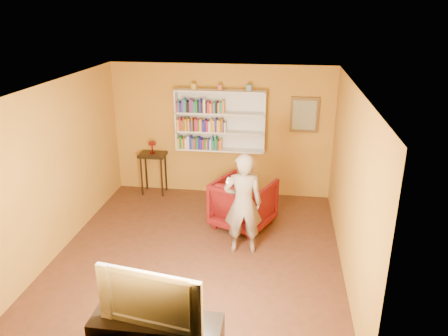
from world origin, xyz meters
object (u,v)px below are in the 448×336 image
Objects in this scene: bookshelf at (221,120)px; console_table at (153,160)px; television at (154,294)px; person at (243,204)px; armchair at (243,203)px; ruby_lustre at (152,145)px.

console_table is at bearing -173.51° from bookshelf.
person is at bearing 83.02° from television.
bookshelf is at bearing -41.77° from armchair.
bookshelf is 1.50m from ruby_lustre.
armchair reaches higher than console_table.
ruby_lustre is 4.71m from television.
person reaches higher than console_table.
console_table is (-1.40, -0.16, -0.86)m from bookshelf.
console_table is 0.74× the size of television.
armchair is (0.61, -1.36, -1.15)m from bookshelf.
console_table is 4.71m from television.
ruby_lustre is at bearing -90.00° from console_table.
armchair is (2.02, -1.20, -0.63)m from ruby_lustre.
armchair is at bearing -30.84° from console_table.
bookshelf is 1.07× the size of person.
armchair is at bearing 88.40° from television.
armchair is at bearing -94.22° from person.
ruby_lustre is 2.95m from person.
person is (0.07, -0.86, 0.40)m from armchair.
bookshelf is 1.89m from armchair.
console_table is 2.94m from person.
console_table is 3.32× the size of ruby_lustre.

